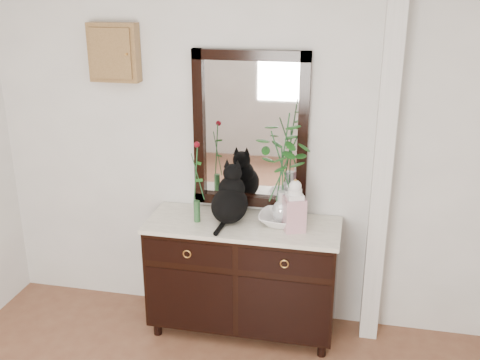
% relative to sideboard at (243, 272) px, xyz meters
% --- Properties ---
extents(wall_back, '(3.60, 0.04, 2.70)m').
position_rel_sideboard_xyz_m(wall_back, '(-0.10, 0.25, 0.88)').
color(wall_back, white).
rests_on(wall_back, ground).
extents(pilaster, '(0.12, 0.20, 2.70)m').
position_rel_sideboard_xyz_m(pilaster, '(0.90, 0.17, 0.88)').
color(pilaster, white).
rests_on(pilaster, ground).
extents(sideboard, '(1.33, 0.52, 0.82)m').
position_rel_sideboard_xyz_m(sideboard, '(0.00, 0.00, 0.00)').
color(sideboard, black).
rests_on(sideboard, ground).
extents(wall_mirror, '(0.80, 0.06, 1.10)m').
position_rel_sideboard_xyz_m(wall_mirror, '(-0.00, 0.24, 0.97)').
color(wall_mirror, black).
rests_on(wall_mirror, wall_back).
extents(key_cabinet, '(0.35, 0.10, 0.40)m').
position_rel_sideboard_xyz_m(key_cabinet, '(-0.95, 0.21, 1.48)').
color(key_cabinet, brown).
rests_on(key_cabinet, wall_back).
extents(cat, '(0.30, 0.36, 0.40)m').
position_rel_sideboard_xyz_m(cat, '(-0.10, 0.02, 0.58)').
color(cat, black).
rests_on(cat, sideboard).
extents(lotus_bowl, '(0.33, 0.33, 0.08)m').
position_rel_sideboard_xyz_m(lotus_bowl, '(0.26, 0.04, 0.41)').
color(lotus_bowl, white).
rests_on(lotus_bowl, sideboard).
extents(vase_branches, '(0.45, 0.45, 0.77)m').
position_rel_sideboard_xyz_m(vase_branches, '(0.26, 0.04, 0.78)').
color(vase_branches, silver).
rests_on(vase_branches, lotus_bowl).
extents(bud_vase_rose, '(0.07, 0.07, 0.59)m').
position_rel_sideboard_xyz_m(bud_vase_rose, '(-0.32, -0.04, 0.67)').
color(bud_vase_rose, '#2D5C31').
rests_on(bud_vase_rose, sideboard).
extents(ginger_jar, '(0.17, 0.17, 0.36)m').
position_rel_sideboard_xyz_m(ginger_jar, '(0.35, -0.04, 0.56)').
color(ginger_jar, white).
rests_on(ginger_jar, sideboard).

